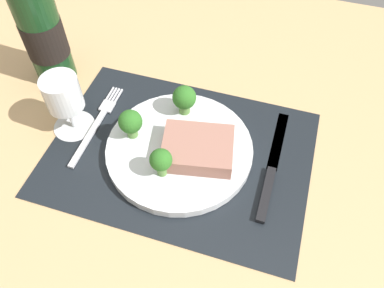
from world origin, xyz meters
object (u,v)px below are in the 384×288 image
object	(u,v)px
fork	(97,124)
knife	(271,172)
plate	(179,149)
steak	(198,148)
wine_bottle	(42,31)
wine_glass	(65,96)

from	to	relation	value
fork	knife	bearing A→B (deg)	-4.54
plate	steak	bearing A→B (deg)	-8.61
plate	wine_bottle	distance (cm)	32.90
plate	wine_bottle	xyz separation A→B (cm)	(-29.46, 11.09, 9.57)
plate	fork	world-z (taller)	plate
plate	fork	distance (cm)	16.20
fork	knife	distance (cm)	31.74
steak	wine_glass	world-z (taller)	wine_glass
steak	fork	xyz separation A→B (cm)	(-19.46, 1.93, -2.80)
steak	knife	xyz separation A→B (cm)	(12.26, 1.03, -2.75)
steak	knife	bearing A→B (deg)	4.82
steak	fork	bearing A→B (deg)	174.35
wine_bottle	wine_glass	bearing A→B (deg)	-48.46
plate	knife	world-z (taller)	plate
knife	wine_bottle	xyz separation A→B (cm)	(-45.05, 10.56, 10.07)
knife	steak	bearing A→B (deg)	-177.78
steak	fork	distance (cm)	19.76
plate	knife	distance (cm)	15.61
knife	wine_glass	bearing A→B (deg)	177.67
fork	wine_bottle	world-z (taller)	wine_bottle
plate	wine_bottle	size ratio (longest dim) A/B	0.87
steak	plate	bearing A→B (deg)	171.39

